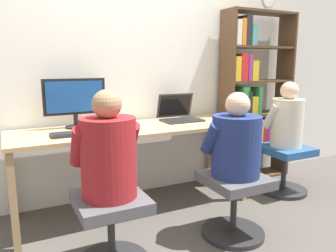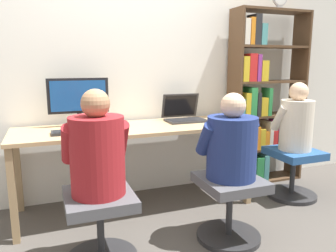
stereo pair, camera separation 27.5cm
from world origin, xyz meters
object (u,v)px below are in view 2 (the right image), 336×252
desktop_monitor (79,100)px  person_at_monitor (97,151)px  laptop (184,115)px  office_chair_right (230,203)px  office_chair_left (100,222)px  person_at_laptop (231,143)px  person_near_shelf (296,121)px  keyboard (81,131)px  office_chair_side (293,169)px  bookshelf (259,108)px

desktop_monitor → person_at_monitor: (0.01, -0.93, -0.22)m
laptop → office_chair_right: laptop is taller
office_chair_left → person_at_monitor: (0.00, 0.01, 0.48)m
person_at_monitor → person_at_laptop: person_at_monitor is taller
laptop → office_chair_left: (-0.96, -0.86, -0.52)m
person_at_laptop → person_near_shelf: (1.00, 0.47, 0.02)m
keyboard → office_chair_side: 2.04m
office_chair_left → office_chair_side: 1.98m
keyboard → person_at_monitor: bearing=-87.1°
desktop_monitor → office_chair_right: size_ratio=1.09×
person_at_monitor → person_near_shelf: (1.94, 0.43, -0.00)m
office_chair_left → person_near_shelf: (1.94, 0.43, 0.47)m
office_chair_left → keyboard: bearing=92.9°
laptop → desktop_monitor: bearing=175.6°
keyboard → person_at_laptop: bearing=-34.5°
desktop_monitor → person_at_laptop: bearing=-45.6°
person_near_shelf → desktop_monitor: bearing=165.6°
person_at_laptop → bookshelf: 1.32m
office_chair_side → person_at_monitor: bearing=-167.6°
laptop → person_at_laptop: bearing=-91.3°
laptop → office_chair_side: bearing=-23.8°
desktop_monitor → office_chair_left: bearing=-89.5°
person_near_shelf → keyboard: bearing=174.2°
keyboard → person_at_monitor: person_at_monitor is taller
person_near_shelf → laptop: bearing=156.5°
desktop_monitor → laptop: size_ratio=1.39×
person_at_monitor → bookshelf: 2.06m
desktop_monitor → office_chair_left: desktop_monitor is taller
bookshelf → office_chair_side: bookshelf is taller
keyboard → office_chair_left: 0.80m
laptop → person_at_monitor: bearing=-138.4°
bookshelf → person_at_monitor: bearing=-153.9°
person_at_monitor → office_chair_side: (1.94, 0.42, -0.48)m
desktop_monitor → person_at_laptop: (0.95, -0.97, -0.25)m
person_at_laptop → office_chair_left: bearing=177.9°
person_at_monitor → office_chair_right: bearing=-2.7°
person_at_monitor → person_near_shelf: bearing=12.5°
laptop → keyboard: size_ratio=0.83×
keyboard → office_chair_right: keyboard is taller
keyboard → office_chair_right: 1.28m
desktop_monitor → office_chair_left: size_ratio=1.09×
office_chair_left → person_near_shelf: person_near_shelf is taller
office_chair_side → person_near_shelf: 0.47m
person_at_laptop → desktop_monitor: bearing=134.4°
office_chair_right → bookshelf: (0.91, 0.95, 0.54)m
keyboard → bookshelf: bearing=8.4°
office_chair_right → person_near_shelf: (1.00, 0.47, 0.47)m
desktop_monitor → bookshelf: size_ratio=0.28×
laptop → office_chair_left: size_ratio=0.78×
office_chair_right → person_at_laptop: (-0.00, 0.00, 0.45)m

